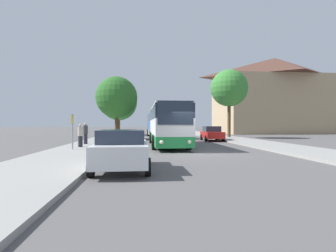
{
  "coord_description": "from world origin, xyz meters",
  "views": [
    {
      "loc": [
        -3.07,
        -15.37,
        1.75
      ],
      "look_at": [
        -0.7,
        8.86,
        1.57
      ],
      "focal_mm": 28.0,
      "sensor_mm": 36.0,
      "label": 1
    }
  ],
  "objects": [
    {
      "name": "sidewalk_right",
      "position": [
        7.0,
        0.0,
        0.07
      ],
      "size": [
        4.0,
        120.0,
        0.15
      ],
      "primitive_type": "cube",
      "color": "gray",
      "rests_on": "ground_plane"
    },
    {
      "name": "sidewalk_left",
      "position": [
        -7.0,
        0.0,
        0.07
      ],
      "size": [
        4.0,
        120.0,
        0.15
      ],
      "primitive_type": "cube",
      "color": "gray",
      "rests_on": "ground_plane"
    },
    {
      "name": "bus_middle",
      "position": [
        -0.91,
        19.27,
        1.72
      ],
      "size": [
        2.94,
        11.16,
        3.22
      ],
      "rotation": [
        0.0,
        0.0,
        0.02
      ],
      "color": "silver",
      "rests_on": "ground_plane"
    },
    {
      "name": "parked_car_right_near",
      "position": [
        4.11,
        11.24,
        0.79
      ],
      "size": [
        2.12,
        4.36,
        1.52
      ],
      "rotation": [
        0.0,
        0.0,
        3.09
      ],
      "color": "red",
      "rests_on": "ground_plane"
    },
    {
      "name": "parked_car_left_curb",
      "position": [
        -3.85,
        -5.35,
        0.8
      ],
      "size": [
        2.1,
        4.07,
        1.53
      ],
      "rotation": [
        0.0,
        0.0,
        0.01
      ],
      "color": "silver",
      "rests_on": "ground_plane"
    },
    {
      "name": "pedestrian_waiting_far",
      "position": [
        -7.38,
        3.38,
        0.96
      ],
      "size": [
        0.36,
        0.36,
        1.61
      ],
      "rotation": [
        0.0,
        0.0,
        4.32
      ],
      "color": "#23232D",
      "rests_on": "sidewalk_left"
    },
    {
      "name": "tree_right_near",
      "position": [
        7.66,
        16.27,
        6.2
      ],
      "size": [
        4.59,
        4.59,
        8.37
      ],
      "color": "#513D23",
      "rests_on": "sidewalk_right"
    },
    {
      "name": "ground_plane",
      "position": [
        0.0,
        0.0,
        0.0
      ],
      "size": [
        300.0,
        300.0,
        0.0
      ],
      "primitive_type": "plane",
      "color": "#565454",
      "rests_on": "ground"
    },
    {
      "name": "bus_stop_sign",
      "position": [
        -7.48,
        1.7,
        1.55
      ],
      "size": [
        0.08,
        0.45,
        2.25
      ],
      "color": "gray",
      "rests_on": "sidewalk_left"
    },
    {
      "name": "pedestrian_waiting_near",
      "position": [
        -7.61,
        6.13,
        1.01
      ],
      "size": [
        0.36,
        0.36,
        1.71
      ],
      "rotation": [
        0.0,
        0.0,
        3.25
      ],
      "color": "#23232D",
      "rests_on": "sidewalk_left"
    },
    {
      "name": "tree_left_far",
      "position": [
        -6.8,
        26.73,
        5.21
      ],
      "size": [
        5.78,
        5.78,
        7.96
      ],
      "color": "#513D23",
      "rests_on": "sidewalk_left"
    },
    {
      "name": "bus_front",
      "position": [
        -1.08,
        5.5,
        1.7
      ],
      "size": [
        2.73,
        10.63,
        3.18
      ],
      "rotation": [
        0.0,
        0.0,
        -0.0
      ],
      "color": "#238942",
      "rests_on": "ground_plane"
    },
    {
      "name": "tree_left_near",
      "position": [
        -5.99,
        14.8,
        4.78
      ],
      "size": [
        4.71,
        4.71,
        7.0
      ],
      "color": "#47331E",
      "rests_on": "sidewalk_left"
    },
    {
      "name": "building_right_background",
      "position": [
        22.5,
        33.19,
        7.28
      ],
      "size": [
        21.28,
        13.55,
        14.56
      ],
      "color": "tan",
      "rests_on": "ground_plane"
    }
  ]
}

